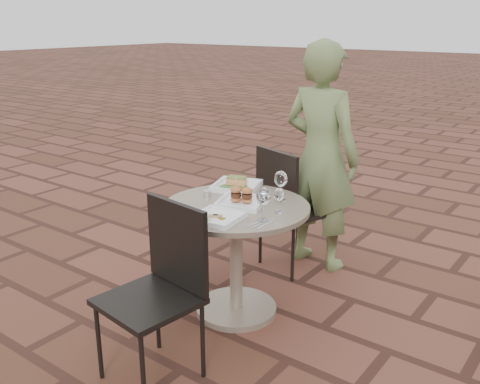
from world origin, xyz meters
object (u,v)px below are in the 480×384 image
Objects in this scene: chair_near at (162,277)px; diner at (321,157)px; plate_tuna at (217,217)px; plate_sliders at (241,199)px; plate_salmon at (236,185)px; cafe_table at (236,242)px; chair_far at (287,200)px.

diner is at bearing 97.39° from chair_near.
plate_sliders is at bearing 99.03° from plate_tuna.
diner is 5.97× the size of plate_tuna.
plate_sliders is at bearing 100.43° from chair_near.
diner is 0.74m from plate_salmon.
plate_salmon is 1.06× the size of plate_sliders.
chair_far is (-0.08, 0.73, 0.07)m from cafe_table.
plate_tuna reaches higher than cafe_table.
diner is (-0.01, 1.67, 0.29)m from chair_near.
cafe_table is at bearing 102.02° from chair_near.
plate_salmon is (-0.21, 0.28, 0.27)m from cafe_table.
chair_near is 0.55× the size of diner.
chair_near is at bearing -74.83° from plate_salmon.
plate_salmon is at bearing 112.31° from chair_near.
plate_sliders is 0.30m from plate_tuna.
chair_far is at bearing 74.41° from plate_salmon.
cafe_table is 0.97× the size of chair_far.
plate_salmon is (-0.27, 0.98, 0.20)m from chair_near.
plate_tuna is (0.05, -0.29, -0.02)m from plate_sliders.
chair_far is 0.74m from plate_sliders.
chair_far is 0.51m from plate_salmon.
plate_salmon reaches higher than cafe_table.
chair_near reaches higher than plate_salmon.
cafe_table is 3.19× the size of plate_tuna.
chair_far is at bearing 98.36° from plate_tuna.
cafe_table is 0.38m from plate_tuna.
diner is (0.13, 0.24, 0.29)m from chair_far.
diner is at bearing 69.38° from plate_salmon.
diner is at bearing 90.53° from plate_tuna.
plate_sliders is 1.21× the size of plate_tuna.
diner reaches higher than plate_tuna.
plate_sliders is (0.22, -0.25, 0.01)m from plate_salmon.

